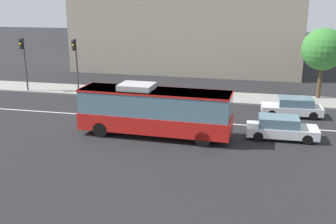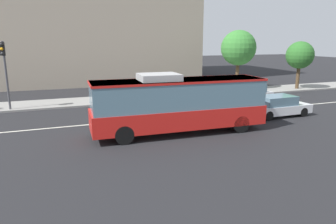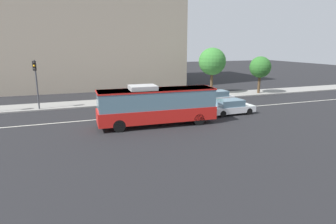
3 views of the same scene
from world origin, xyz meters
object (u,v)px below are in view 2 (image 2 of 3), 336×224
transit_bus (179,102)px  traffic_light_mid_block (4,64)px  street_tree_kerbside_left (239,48)px  street_tree_kerbside_centre (300,55)px  sedan_white (278,106)px  sedan_white_ahead (247,93)px

transit_bus → traffic_light_mid_block: traffic_light_mid_block is taller
street_tree_kerbside_left → street_tree_kerbside_centre: street_tree_kerbside_left is taller
traffic_light_mid_block → street_tree_kerbside_centre: bearing=97.0°
street_tree_kerbside_left → street_tree_kerbside_centre: size_ratio=1.22×
street_tree_kerbside_left → street_tree_kerbside_centre: (6.22, -2.23, -0.77)m
transit_bus → traffic_light_mid_block: bearing=138.5°
sedan_white → sedan_white_ahead: same height
transit_bus → street_tree_kerbside_centre: size_ratio=1.95×
transit_bus → sedan_white: size_ratio=2.23×
sedan_white_ahead → street_tree_kerbside_centre: bearing=-160.4°
sedan_white → street_tree_kerbside_centre: street_tree_kerbside_centre is taller
sedan_white → sedan_white_ahead: bearing=76.5°
street_tree_kerbside_left → traffic_light_mid_block: bearing=-172.2°
sedan_white_ahead → traffic_light_mid_block: traffic_light_mid_block is taller
sedan_white_ahead → street_tree_kerbside_centre: (8.91, 3.67, 2.97)m
transit_bus → street_tree_kerbside_left: 17.52m
transit_bus → sedan_white_ahead: bearing=37.9°
sedan_white → street_tree_kerbside_centre: bearing=40.7°
sedan_white_ahead → street_tree_kerbside_left: size_ratio=0.72×
transit_bus → street_tree_kerbside_left: street_tree_kerbside_left is taller
sedan_white_ahead → traffic_light_mid_block: (-19.17, 2.89, 2.84)m
sedan_white → street_tree_kerbside_left: 12.46m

